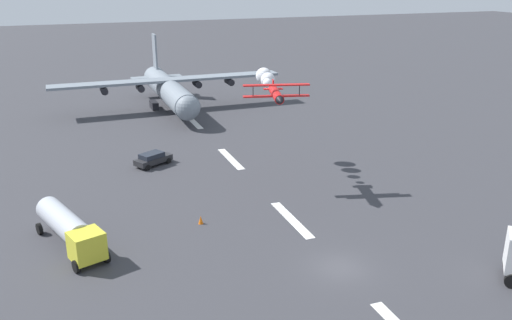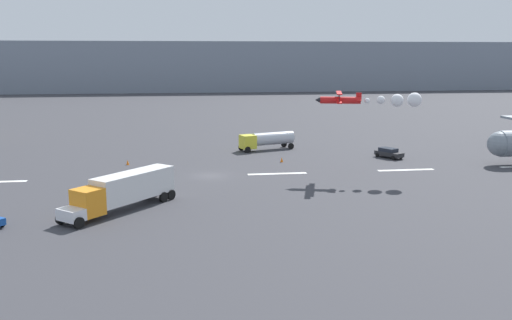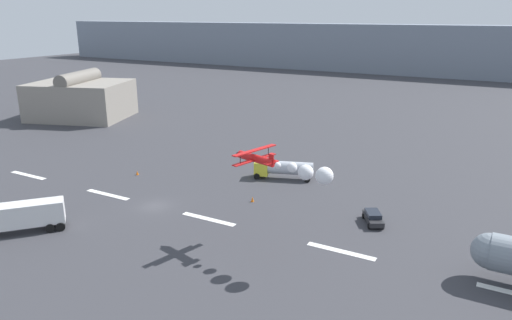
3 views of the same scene
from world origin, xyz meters
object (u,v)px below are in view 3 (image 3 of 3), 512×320
semi_truck_orange (9,218)px  traffic_cone_far (252,199)px  fuel_tanker_truck (283,168)px  stunt_biplane_red (292,168)px  airport_staff_sedan (373,217)px  traffic_cone_near (137,173)px

semi_truck_orange → traffic_cone_far: semi_truck_orange is taller
semi_truck_orange → fuel_tanker_truck: (20.11, 34.27, -0.37)m
stunt_biplane_red → semi_truck_orange: 34.94m
semi_truck_orange → fuel_tanker_truck: size_ratio=1.25×
traffic_cone_far → stunt_biplane_red: bearing=-44.6°
airport_staff_sedan → traffic_cone_far: bearing=-176.0°
stunt_biplane_red → traffic_cone_near: 36.82m
fuel_tanker_truck → traffic_cone_near: 24.16m
airport_staff_sedan → traffic_cone_near: bearing=-179.6°
airport_staff_sedan → stunt_biplane_red: bearing=-116.3°
fuel_tanker_truck → airport_staff_sedan: fuel_tanker_truck is taller
semi_truck_orange → traffic_cone_far: (20.71, 23.20, -1.74)m
semi_truck_orange → traffic_cone_near: 24.27m
traffic_cone_near → traffic_cone_far: bearing=-2.4°
fuel_tanker_truck → traffic_cone_far: 11.17m
stunt_biplane_red → fuel_tanker_truck: bearing=117.9°
stunt_biplane_red → traffic_cone_near: (-33.52, 11.83, -9.60)m
stunt_biplane_red → fuel_tanker_truck: (-11.63, 21.96, -8.23)m
fuel_tanker_truck → airport_staff_sedan: 20.22m
semi_truck_orange → traffic_cone_far: size_ratio=16.15×
fuel_tanker_truck → traffic_cone_far: fuel_tanker_truck is taller
fuel_tanker_truck → stunt_biplane_red: bearing=-62.1°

